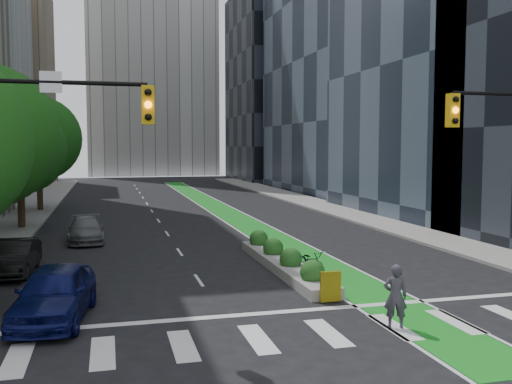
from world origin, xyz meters
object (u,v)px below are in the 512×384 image
parked_car_left_near (55,293)px  cyclist (395,296)px  median_planter (283,261)px  bicycle (311,262)px  parked_car_left_mid (14,257)px  parked_car_left_far (86,230)px

parked_car_left_near → cyclist: bearing=-11.0°
median_planter → bicycle: median_planter is taller
median_planter → cyclist: 8.16m
parked_car_left_mid → parked_car_left_far: size_ratio=0.93×
bicycle → parked_car_left_far: (-9.00, 10.45, 0.14)m
parked_car_left_near → parked_car_left_mid: size_ratio=1.14×
parked_car_left_near → parked_car_left_mid: (-2.12, 6.75, -0.12)m
bicycle → cyclist: size_ratio=1.06×
parked_car_left_mid → parked_car_left_far: (2.50, 7.43, -0.04)m
bicycle → parked_car_left_mid: (-11.50, 3.02, 0.18)m
parked_car_left_mid → parked_car_left_far: parked_car_left_mid is taller
bicycle → parked_car_left_near: 10.10m
median_planter → parked_car_left_far: 12.36m
median_planter → parked_car_left_mid: size_ratio=2.44×
bicycle → cyclist: cyclist is taller
parked_car_left_far → bicycle: bearing=-51.1°
parked_car_left_mid → parked_car_left_near: bearing=-69.5°
parked_car_left_far → parked_car_left_mid: bearing=-110.5°
cyclist → parked_car_left_far: size_ratio=0.41×
parked_car_left_mid → parked_car_left_far: 7.84m
cyclist → parked_car_left_mid: 15.18m
cyclist → parked_car_left_far: bearing=-43.8°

